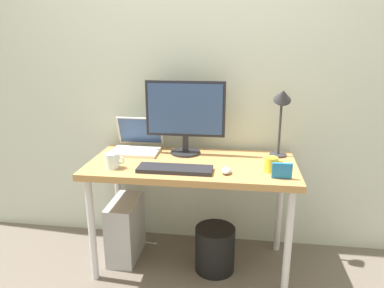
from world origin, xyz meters
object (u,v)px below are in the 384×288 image
object	(u,v)px
desk_lamp	(282,106)
coffee_mug	(271,164)
keyboard	(175,169)
glass_cup	(113,161)
mouse	(226,171)
wastebasket	(215,249)
desk	(192,173)
laptop	(137,143)
computer_tower	(126,229)
monitor	(185,113)
photo_frame	(282,171)

from	to	relation	value
desk_lamp	coffee_mug	xyz separation A→B (m)	(-0.07, -0.28, -0.29)
keyboard	glass_cup	distance (m)	0.38
mouse	wastebasket	size ratio (longest dim) A/B	0.30
coffee_mug	keyboard	bearing A→B (deg)	-173.37
glass_cup	wastebasket	bearing A→B (deg)	11.16
glass_cup	keyboard	bearing A→B (deg)	-0.04
wastebasket	glass_cup	bearing A→B (deg)	-168.84
coffee_mug	wastebasket	xyz separation A→B (m)	(-0.32, 0.06, -0.62)
desk	mouse	size ratio (longest dim) A/B	14.42
desk_lamp	mouse	bearing A→B (deg)	-133.83
laptop	keyboard	size ratio (longest dim) A/B	0.73
desk	coffee_mug	world-z (taller)	coffee_mug
desk	wastebasket	xyz separation A→B (m)	(0.16, -0.05, -0.51)
glass_cup	computer_tower	xyz separation A→B (m)	(-0.01, 0.19, -0.56)
desk	coffee_mug	distance (m)	0.50
monitor	photo_frame	size ratio (longest dim) A/B	4.77
keyboard	computer_tower	bearing A→B (deg)	153.83
photo_frame	coffee_mug	bearing A→B (deg)	115.40
desk	glass_cup	size ratio (longest dim) A/B	10.90
monitor	laptop	distance (m)	0.41
keyboard	photo_frame	size ratio (longest dim) A/B	4.00
laptop	mouse	size ratio (longest dim) A/B	3.56
monitor	mouse	bearing A→B (deg)	-49.64
monitor	coffee_mug	size ratio (longest dim) A/B	4.64
laptop	keyboard	xyz separation A→B (m)	(0.33, -0.36, -0.04)
monitor	computer_tower	distance (m)	0.90
computer_tower	photo_frame	bearing A→B (deg)	-13.08
keyboard	computer_tower	xyz separation A→B (m)	(-0.39, 0.19, -0.53)
laptop	computer_tower	bearing A→B (deg)	-109.33
photo_frame	computer_tower	distance (m)	1.17
mouse	photo_frame	distance (m)	0.31
desk	wastebasket	bearing A→B (deg)	-16.21
monitor	glass_cup	world-z (taller)	monitor
desk	monitor	world-z (taller)	monitor
glass_cup	mouse	bearing A→B (deg)	0.16
mouse	computer_tower	size ratio (longest dim) A/B	0.21
laptop	coffee_mug	bearing A→B (deg)	-18.54
keyboard	wastebasket	size ratio (longest dim) A/B	1.47
desk_lamp	keyboard	bearing A→B (deg)	-151.31
monitor	keyboard	distance (m)	0.43
desk_lamp	wastebasket	world-z (taller)	desk_lamp
desk_lamp	wastebasket	xyz separation A→B (m)	(-0.39, -0.22, -0.92)
photo_frame	glass_cup	bearing A→B (deg)	177.65
keyboard	photo_frame	xyz separation A→B (m)	(0.61, -0.04, 0.04)
monitor	photo_frame	bearing A→B (deg)	-32.64
monitor	coffee_mug	bearing A→B (deg)	-26.88
wastebasket	monitor	bearing A→B (deg)	135.61
desk	mouse	distance (m)	0.29
laptop	mouse	xyz separation A→B (m)	(0.63, -0.36, -0.04)
desk_lamp	photo_frame	xyz separation A→B (m)	(-0.02, -0.38, -0.29)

